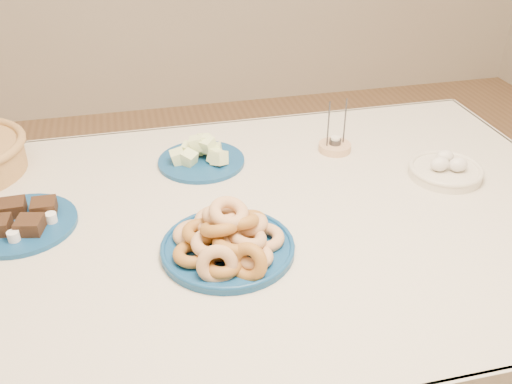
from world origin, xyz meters
TOP-DOWN VIEW (x-y plane):
  - dining_table at (0.00, 0.00)m, footprint 1.71×1.11m
  - donut_platter at (-0.08, -0.12)m, footprint 0.36×0.36m
  - melon_plate at (-0.07, 0.30)m, footprint 0.27×0.27m
  - brownie_plate at (-0.53, 0.09)m, footprint 0.27×0.27m
  - candle_holder at (0.31, 0.28)m, footprint 0.11×0.11m
  - egg_bowl at (0.55, 0.07)m, footprint 0.21×0.21m

SIDE VIEW (x-z plane):
  - dining_table at x=0.00m, z-range 0.27..1.02m
  - brownie_plate at x=-0.53m, z-range 0.74..0.79m
  - candle_holder at x=0.31m, z-range 0.69..0.84m
  - melon_plate at x=-0.07m, z-range 0.73..0.81m
  - egg_bowl at x=0.55m, z-range 0.74..0.80m
  - donut_platter at x=-0.08m, z-range 0.72..0.85m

